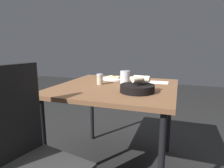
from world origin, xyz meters
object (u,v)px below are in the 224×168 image
at_px(pizza_plate, 114,78).
at_px(pepper_shaker, 100,80).
at_px(dining_table, 116,94).
at_px(beer_glass, 125,78).
at_px(bread_basket, 137,87).
at_px(chair_near, 20,151).

height_order(pizza_plate, pepper_shaker, pepper_shaker).
xyz_separation_m(dining_table, beer_glass, (-0.06, -0.07, 0.12)).
height_order(pizza_plate, bread_basket, bread_basket).
relative_size(bread_basket, beer_glass, 2.10).
height_order(bread_basket, chair_near, chair_near).
distance_m(bread_basket, pepper_shaker, 0.39).
relative_size(pepper_shaker, chair_near, 0.09).
bearing_deg(pepper_shaker, dining_table, 175.02).
bearing_deg(pizza_plate, beer_glass, 128.66).
bearing_deg(dining_table, bread_basket, 143.60).
height_order(dining_table, bread_basket, bread_basket).
height_order(dining_table, chair_near, chair_near).
distance_m(dining_table, beer_glass, 0.15).
bearing_deg(beer_glass, pepper_shaker, 16.73).
height_order(dining_table, pizza_plate, pizza_plate).
distance_m(dining_table, bread_basket, 0.28).
bearing_deg(pepper_shaker, bread_basket, 154.92).
bearing_deg(dining_table, chair_near, 72.08).
distance_m(pizza_plate, chair_near, 1.09).
relative_size(dining_table, pepper_shaker, 10.68).
xyz_separation_m(bread_basket, beer_glass, (0.15, -0.23, 0.02)).
xyz_separation_m(pizza_plate, beer_glass, (-0.17, 0.21, 0.04)).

